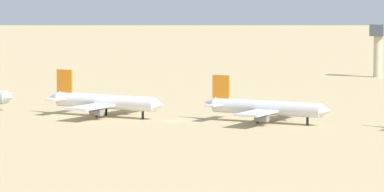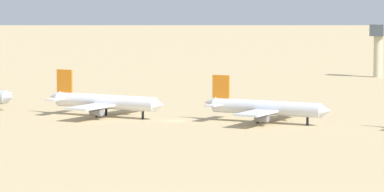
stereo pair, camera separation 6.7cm
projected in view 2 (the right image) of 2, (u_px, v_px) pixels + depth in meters
name	position (u px, v px, depth m)	size (l,w,h in m)	color
ground	(174.00, 121.00, 273.97)	(4000.00, 4000.00, 0.00)	tan
parked_jet_orange_3	(105.00, 102.00, 282.70)	(34.61, 29.15, 11.43)	white
parked_jet_orange_4	(265.00, 108.00, 269.70)	(33.39, 28.04, 11.04)	silver
control_tower	(378.00, 45.00, 408.58)	(5.20, 5.20, 19.21)	#C6B793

